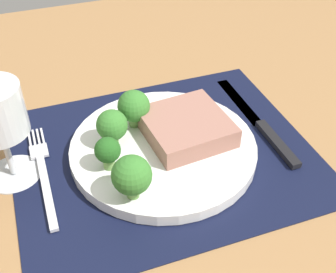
# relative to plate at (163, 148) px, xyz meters

# --- Properties ---
(ground_plane) EXTENTS (1.40, 1.10, 0.03)m
(ground_plane) POSITION_rel_plate_xyz_m (0.00, 0.00, -0.03)
(ground_plane) COLOR #996D42
(placemat) EXTENTS (0.40, 0.33, 0.00)m
(placemat) POSITION_rel_plate_xyz_m (0.00, 0.00, -0.01)
(placemat) COLOR black
(placemat) RESTS_ON ground_plane
(plate) EXTENTS (0.25, 0.25, 0.02)m
(plate) POSITION_rel_plate_xyz_m (0.00, 0.00, 0.00)
(plate) COLOR white
(plate) RESTS_ON placemat
(steak) EXTENTS (0.12, 0.12, 0.03)m
(steak) POSITION_rel_plate_xyz_m (0.04, 0.01, 0.02)
(steak) COLOR #9E6B5B
(steak) RESTS_ON plate
(broccoli_front_edge) EXTENTS (0.05, 0.05, 0.06)m
(broccoli_front_edge) POSITION_rel_plate_xyz_m (-0.06, -0.08, 0.04)
(broccoli_front_edge) COLOR #5B8942
(broccoli_front_edge) RESTS_ON plate
(broccoli_near_fork) EXTENTS (0.05, 0.05, 0.06)m
(broccoli_near_fork) POSITION_rel_plate_xyz_m (-0.02, 0.05, 0.04)
(broccoli_near_fork) COLOR #6B994C
(broccoli_near_fork) RESTS_ON plate
(broccoli_center) EXTENTS (0.03, 0.03, 0.05)m
(broccoli_center) POSITION_rel_plate_xyz_m (-0.08, -0.02, 0.03)
(broccoli_center) COLOR #6B994C
(broccoli_center) RESTS_ON plate
(broccoli_back_left) EXTENTS (0.04, 0.04, 0.05)m
(broccoli_back_left) POSITION_rel_plate_xyz_m (-0.06, 0.02, 0.04)
(broccoli_back_left) COLOR #6B994C
(broccoli_back_left) RESTS_ON plate
(fork) EXTENTS (0.02, 0.19, 0.01)m
(fork) POSITION_rel_plate_xyz_m (-0.16, 0.01, -0.01)
(fork) COLOR silver
(fork) RESTS_ON placemat
(knife) EXTENTS (0.02, 0.23, 0.01)m
(knife) POSITION_rel_plate_xyz_m (0.15, 0.01, -0.00)
(knife) COLOR black
(knife) RESTS_ON placemat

